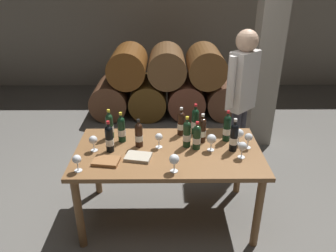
{
  "coord_description": "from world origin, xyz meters",
  "views": [
    {
      "loc": [
        -0.02,
        -2.56,
        2.25
      ],
      "look_at": [
        0.0,
        0.2,
        0.91
      ],
      "focal_mm": 34.52,
      "sensor_mm": 36.0,
      "label": 1
    }
  ],
  "objects_px": {
    "wine_bottle_9": "(122,129)",
    "tasting_notebook": "(106,161)",
    "wine_bottle_3": "(187,134)",
    "sommelier_presenting": "(242,93)",
    "wine_glass_2": "(239,134)",
    "wine_glass_4": "(174,160)",
    "wine_bottle_0": "(139,135)",
    "dining_table": "(168,159)",
    "wine_bottle_7": "(109,138)",
    "wine_glass_5": "(77,160)",
    "wine_glass_6": "(249,138)",
    "wine_glass_7": "(212,140)",
    "wine_bottle_1": "(110,126)",
    "wine_glass_3": "(242,147)",
    "wine_bottle_6": "(234,137)",
    "wine_bottle_2": "(197,137)",
    "wine_bottle_10": "(195,121)",
    "wine_glass_0": "(159,138)",
    "wine_bottle_8": "(202,130)",
    "wine_glass_1": "(93,140)",
    "wine_bottle_4": "(181,123)",
    "leather_ledger": "(138,157)",
    "wine_bottle_5": "(227,128)"
  },
  "relations": [
    {
      "from": "wine_bottle_4",
      "to": "wine_glass_1",
      "type": "distance_m",
      "value": 0.86
    },
    {
      "from": "wine_bottle_5",
      "to": "wine_bottle_10",
      "type": "distance_m",
      "value": 0.33
    },
    {
      "from": "wine_glass_5",
      "to": "wine_glass_6",
      "type": "distance_m",
      "value": 1.52
    },
    {
      "from": "wine_glass_4",
      "to": "wine_bottle_7",
      "type": "bearing_deg",
      "value": 149.78
    },
    {
      "from": "dining_table",
      "to": "wine_bottle_4",
      "type": "xyz_separation_m",
      "value": [
        0.13,
        0.32,
        0.22
      ]
    },
    {
      "from": "wine_glass_6",
      "to": "leather_ledger",
      "type": "bearing_deg",
      "value": -169.91
    },
    {
      "from": "wine_bottle_0",
      "to": "wine_glass_2",
      "type": "relative_size",
      "value": 1.78
    },
    {
      "from": "wine_glass_6",
      "to": "wine_glass_7",
      "type": "bearing_deg",
      "value": -172.18
    },
    {
      "from": "wine_bottle_3",
      "to": "wine_glass_1",
      "type": "relative_size",
      "value": 2.02
    },
    {
      "from": "wine_glass_3",
      "to": "wine_glass_7",
      "type": "relative_size",
      "value": 0.94
    },
    {
      "from": "wine_bottle_6",
      "to": "wine_glass_7",
      "type": "height_order",
      "value": "wine_bottle_6"
    },
    {
      "from": "wine_bottle_10",
      "to": "sommelier_presenting",
      "type": "bearing_deg",
      "value": 37.37
    },
    {
      "from": "wine_bottle_9",
      "to": "tasting_notebook",
      "type": "bearing_deg",
      "value": -103.43
    },
    {
      "from": "wine_bottle_0",
      "to": "wine_glass_7",
      "type": "relative_size",
      "value": 1.71
    },
    {
      "from": "wine_bottle_1",
      "to": "wine_glass_7",
      "type": "height_order",
      "value": "wine_bottle_1"
    },
    {
      "from": "wine_bottle_3",
      "to": "wine_glass_0",
      "type": "relative_size",
      "value": 2.1
    },
    {
      "from": "wine_glass_2",
      "to": "wine_glass_4",
      "type": "relative_size",
      "value": 0.97
    },
    {
      "from": "wine_glass_6",
      "to": "wine_glass_2",
      "type": "bearing_deg",
      "value": 133.57
    },
    {
      "from": "wine_bottle_9",
      "to": "wine_glass_6",
      "type": "height_order",
      "value": "wine_bottle_9"
    },
    {
      "from": "wine_glass_7",
      "to": "wine_bottle_10",
      "type": "bearing_deg",
      "value": 108.97
    },
    {
      "from": "wine_bottle_10",
      "to": "wine_glass_1",
      "type": "relative_size",
      "value": 2.11
    },
    {
      "from": "wine_bottle_10",
      "to": "sommelier_presenting",
      "type": "xyz_separation_m",
      "value": [
        0.53,
        0.41,
        0.15
      ]
    },
    {
      "from": "wine_glass_1",
      "to": "wine_glass_2",
      "type": "distance_m",
      "value": 1.35
    },
    {
      "from": "wine_bottle_1",
      "to": "wine_glass_3",
      "type": "xyz_separation_m",
      "value": [
        1.21,
        -0.39,
        -0.02
      ]
    },
    {
      "from": "wine_bottle_2",
      "to": "wine_bottle_7",
      "type": "relative_size",
      "value": 0.91
    },
    {
      "from": "dining_table",
      "to": "wine_bottle_7",
      "type": "xyz_separation_m",
      "value": [
        -0.53,
        -0.01,
        0.22
      ]
    },
    {
      "from": "wine_bottle_2",
      "to": "leather_ledger",
      "type": "distance_m",
      "value": 0.56
    },
    {
      "from": "wine_bottle_6",
      "to": "wine_glass_4",
      "type": "xyz_separation_m",
      "value": [
        -0.55,
        -0.34,
        -0.02
      ]
    },
    {
      "from": "wine_bottle_4",
      "to": "wine_glass_3",
      "type": "distance_m",
      "value": 0.68
    },
    {
      "from": "wine_glass_0",
      "to": "wine_glass_6",
      "type": "relative_size",
      "value": 0.98
    },
    {
      "from": "wine_glass_4",
      "to": "wine_glass_6",
      "type": "height_order",
      "value": "wine_glass_4"
    },
    {
      "from": "wine_bottle_7",
      "to": "wine_glass_0",
      "type": "bearing_deg",
      "value": 8.17
    },
    {
      "from": "wine_bottle_1",
      "to": "wine_glass_0",
      "type": "xyz_separation_m",
      "value": [
        0.48,
        -0.2,
        -0.03
      ]
    },
    {
      "from": "wine_glass_3",
      "to": "wine_glass_5",
      "type": "relative_size",
      "value": 1.02
    },
    {
      "from": "dining_table",
      "to": "wine_glass_7",
      "type": "height_order",
      "value": "wine_glass_7"
    },
    {
      "from": "wine_bottle_0",
      "to": "wine_glass_4",
      "type": "xyz_separation_m",
      "value": [
        0.32,
        -0.42,
        -0.01
      ]
    },
    {
      "from": "wine_bottle_7",
      "to": "leather_ledger",
      "type": "xyz_separation_m",
      "value": [
        0.26,
        -0.13,
        -0.12
      ]
    },
    {
      "from": "wine_bottle_3",
      "to": "wine_bottle_5",
      "type": "distance_m",
      "value": 0.41
    },
    {
      "from": "wine_bottle_1",
      "to": "sommelier_presenting",
      "type": "relative_size",
      "value": 0.17
    },
    {
      "from": "wine_bottle_6",
      "to": "wine_glass_3",
      "type": "bearing_deg",
      "value": -67.74
    },
    {
      "from": "wine_bottle_4",
      "to": "wine_bottle_5",
      "type": "xyz_separation_m",
      "value": [
        0.43,
        -0.12,
        0.01
      ]
    },
    {
      "from": "wine_bottle_2",
      "to": "wine_bottle_8",
      "type": "height_order",
      "value": "wine_bottle_8"
    },
    {
      "from": "wine_glass_3",
      "to": "wine_bottle_1",
      "type": "bearing_deg",
      "value": 162.22
    },
    {
      "from": "wine_bottle_1",
      "to": "wine_bottle_2",
      "type": "xyz_separation_m",
      "value": [
        0.83,
        -0.23,
        -0.01
      ]
    },
    {
      "from": "wine_bottle_7",
      "to": "wine_bottle_2",
      "type": "bearing_deg",
      "value": 3.01
    },
    {
      "from": "wine_bottle_4",
      "to": "wine_glass_7",
      "type": "height_order",
      "value": "wine_bottle_4"
    },
    {
      "from": "wine_bottle_9",
      "to": "sommelier_presenting",
      "type": "relative_size",
      "value": 0.18
    },
    {
      "from": "wine_bottle_4",
      "to": "leather_ledger",
      "type": "distance_m",
      "value": 0.61
    },
    {
      "from": "wine_bottle_3",
      "to": "sommelier_presenting",
      "type": "bearing_deg",
      "value": 46.86
    },
    {
      "from": "wine_bottle_1",
      "to": "wine_bottle_4",
      "type": "xyz_separation_m",
      "value": [
        0.7,
        0.06,
        -0.0
      ]
    }
  ]
}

